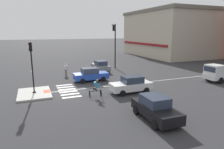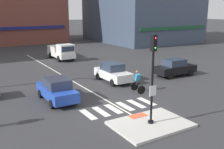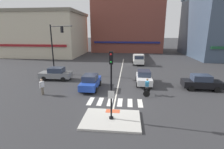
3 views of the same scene
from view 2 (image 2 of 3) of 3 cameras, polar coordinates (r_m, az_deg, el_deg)
The scene contains 17 objects.
ground_plane at distance 17.31m, azimuth 1.50°, elevation -7.12°, with size 300.00×300.00×0.00m, color #333335.
traffic_island at distance 14.87m, azimuth 8.37°, elevation -10.59°, with size 4.14×2.99×0.15m, color beige.
tactile_pad_front at distance 15.66m, azimuth 5.69°, elevation -8.90°, with size 1.10×0.60×0.01m, color #DB5B38.
signal_pole at distance 13.91m, azimuth 8.82°, elevation 0.65°, with size 0.44×0.38×4.82m.
crosswalk_stripe_a at distance 16.24m, azimuth -5.22°, elevation -8.61°, with size 0.44×1.80×0.01m, color silver.
crosswalk_stripe_b at distance 16.62m, azimuth -2.39°, elevation -8.02°, with size 0.44×1.80×0.01m, color silver.
crosswalk_stripe_c at distance 17.04m, azimuth 0.29°, elevation -7.44°, with size 0.44×1.80×0.01m, color silver.
crosswalk_stripe_d at distance 17.50m, azimuth 2.84°, elevation -6.87°, with size 0.44×1.80×0.01m, color silver.
crosswalk_stripe_e at distance 17.99m, azimuth 5.24°, elevation -6.32°, with size 0.44×1.80×0.01m, color silver.
crosswalk_stripe_f at distance 18.52m, azimuth 7.50°, elevation -5.79°, with size 0.44×1.80×0.01m, color silver.
lane_centre_line at distance 25.90m, azimuth -10.58°, elevation -0.22°, with size 0.14×28.00×0.01m, color silver.
building_far_block at distance 55.21m, azimuth 6.26°, elevation 15.26°, with size 17.47×20.08×15.26m.
car_blue_westbound_near at distance 18.62m, azimuth -11.85°, elevation -3.25°, with size 1.86×4.10×1.64m.
car_white_eastbound_mid at distance 23.22m, azimuth 0.20°, elevation 0.44°, with size 1.87×4.11×1.64m.
car_black_cross_right at distance 25.91m, azimuth 13.46°, elevation 1.47°, with size 4.15×1.94×1.64m.
pickup_truck_white_eastbound_distant at distance 34.05m, azimuth -10.72°, elevation 4.78°, with size 2.12×5.13×2.08m.
cyclist at distance 20.28m, azimuth 5.59°, elevation -1.43°, with size 0.80×1.17×1.68m.
Camera 2 is at (-8.77, -13.58, 6.18)m, focal length 42.17 mm.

